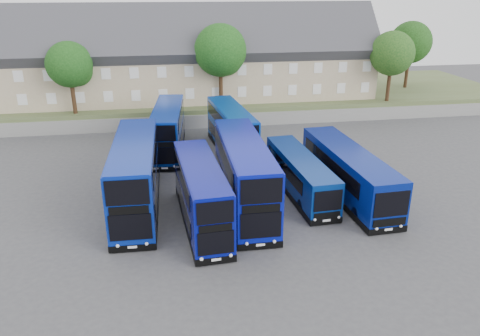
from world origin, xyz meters
The scene contains 15 objects.
ground centered at (0.00, 0.00, 0.00)m, with size 120.00×120.00×0.00m, color #404045.
retaining_wall centered at (0.00, 24.00, 0.75)m, with size 70.00×0.40×1.50m, color slate.
earth_bank centered at (0.00, 34.00, 1.00)m, with size 80.00×20.00×2.00m, color #4E5A33.
terrace_row centered at (-3.00, 30.00, 6.60)m, with size 48.00×10.40×11.20m.
dd_front_left centered at (-6.71, 4.52, 2.42)m, with size 3.08×12.44×4.92m.
dd_front_mid centered at (-2.38, 1.43, 2.06)m, with size 3.13×10.71×4.20m.
dd_front_right centered at (0.85, 3.48, 2.40)m, with size 2.91×12.32×4.89m.
dd_rear_left centered at (-4.20, 16.49, 2.14)m, with size 3.57×11.14×4.35m.
dd_rear_right centered at (1.68, 15.32, 2.11)m, with size 3.49×11.01×4.31m.
coach_east_a centered at (5.47, 5.11, 1.45)m, with size 2.91×10.97×2.97m.
coach_east_b centered at (8.97, 4.31, 1.73)m, with size 3.36×13.02×3.53m.
tree_west centered at (-13.85, 25.10, 7.05)m, with size 4.80×4.80×7.65m.
tree_mid centered at (2.15, 25.60, 8.07)m, with size 5.76×5.76×9.18m.
tree_east centered at (22.15, 25.10, 7.39)m, with size 5.12×5.12×8.16m.
tree_far centered at (28.15, 32.10, 7.73)m, with size 5.44×5.44×8.67m.
Camera 1 is at (-4.42, -26.64, 15.05)m, focal length 35.00 mm.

